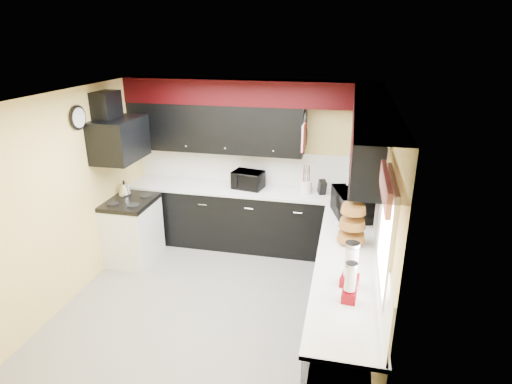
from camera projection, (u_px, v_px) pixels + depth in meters
The scene contains 35 objects.
ground at pixel (219, 301), 5.28m from camera, with size 3.60×3.60×0.00m, color gray.
wall_back at pixel (251, 163), 6.48m from camera, with size 3.60×0.06×2.50m, color #E0C666.
wall_right at pixel (380, 221), 4.48m from camera, with size 0.06×3.60×2.50m, color #E0C666.
wall_left at pixel (74, 195), 5.20m from camera, with size 0.06×3.60×2.50m, color #E0C666.
ceiling at pixel (212, 95), 4.40m from camera, with size 3.60×3.60×0.06m, color white.
cab_back at pixel (247, 219), 6.49m from camera, with size 3.60×0.60×0.90m, color black.
cab_right at pixel (345, 299), 4.54m from camera, with size 0.60×3.00×0.90m, color black.
counter_back at pixel (247, 190), 6.33m from camera, with size 3.62×0.64×0.04m, color white.
counter_right at pixel (348, 260), 4.38m from camera, with size 0.64×3.02×0.04m, color white.
splash_back at pixel (251, 167), 6.50m from camera, with size 3.60×0.02×0.50m, color white.
splash_right at pixel (378, 227), 4.50m from camera, with size 0.02×3.60×0.50m, color white.
upper_back at pixel (215, 128), 6.23m from camera, with size 2.60×0.35×0.70m, color black.
upper_right at pixel (366, 148), 5.14m from camera, with size 0.35×1.80×0.70m, color black.
soffit_back at pixel (248, 92), 5.94m from camera, with size 3.60×0.36×0.35m, color black.
soffit_right at pixel (373, 122), 3.97m from camera, with size 0.36×3.24×0.35m, color black.
stove at pixel (133, 232), 6.11m from camera, with size 0.60×0.75×0.86m, color white.
cooktop at pixel (130, 202), 5.95m from camera, with size 0.62×0.77×0.06m, color black.
hood at pixel (119, 139), 5.65m from camera, with size 0.50×0.78×0.55m, color black.
hood_duct at pixel (107, 107), 5.53m from camera, with size 0.24×0.40×0.40m, color black.
window at pixel (387, 232), 3.55m from camera, with size 0.03×0.86×0.96m, color white, non-canonical shape.
valance at pixel (385, 187), 3.42m from camera, with size 0.04×0.88×0.20m, color red.
pan_top at pixel (306, 119), 5.83m from camera, with size 0.03×0.22×0.40m, color black, non-canonical shape.
pan_mid at pixel (304, 139), 5.80m from camera, with size 0.03×0.28×0.46m, color black, non-canonical shape.
pan_low at pixel (306, 137), 6.04m from camera, with size 0.03×0.24×0.42m, color black, non-canonical shape.
cut_board at pixel (304, 137), 5.67m from camera, with size 0.03×0.26×0.35m, color white.
baskets at pixel (352, 223), 4.60m from camera, with size 0.27×0.27×0.50m, color brown, non-canonical shape.
clock at pixel (78, 118), 5.11m from camera, with size 0.03×0.30×0.30m, color black, non-canonical shape.
deco_plate at pixel (390, 135), 3.81m from camera, with size 0.03×0.24×0.24m, color white, non-canonical shape.
toaster_oven at pixel (248, 180), 6.29m from camera, with size 0.44×0.36×0.25m, color black.
microwave at pixel (352, 204), 5.31m from camera, with size 0.61×0.41×0.34m, color black.
utensil_crock at pixel (306, 187), 6.11m from camera, with size 0.17×0.17×0.18m, color silver.
knife_block at pixel (322, 187), 6.06m from camera, with size 0.09×0.13×0.21m, color black.
kettle at pixel (124, 189), 6.12m from camera, with size 0.18×0.18×0.16m, color silver, non-canonical shape.
dispenser_a at pixel (350, 285), 3.62m from camera, with size 0.12×0.12×0.33m, color maroon, non-canonical shape.
dispenser_b at pixel (351, 266), 3.83m from camera, with size 0.15×0.15×0.41m, color maroon, non-canonical shape.
Camera 1 is at (1.41, -4.26, 3.11)m, focal length 30.00 mm.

